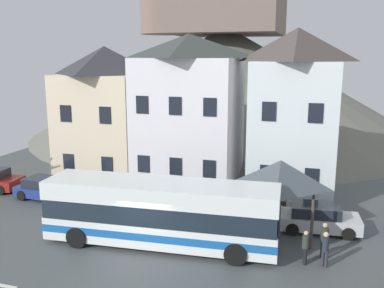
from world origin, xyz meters
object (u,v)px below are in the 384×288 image
Objects in this scene: townhouse_01 at (189,112)px; parked_car_02 at (318,218)px; bus_shelter at (281,174)px; parked_car_01 at (47,189)px; pedestrian_01 at (305,246)px; transit_bus at (161,214)px; public_bench at (272,208)px; townhouse_00 at (107,114)px; pedestrian_00 at (268,221)px; hilltop_castle at (225,77)px; pedestrian_03 at (324,238)px; townhouse_02 at (294,115)px; pedestrian_02 at (325,247)px.

townhouse_01 is 2.45× the size of parked_car_02.
bus_shelter is at bearing -42.59° from townhouse_01.
parked_car_01 is 2.77× the size of pedestrian_01.
public_bench is (4.67, 5.26, -1.09)m from transit_bus.
pedestrian_00 is at bearing -30.18° from townhouse_00.
public_bench is (8.45, -25.36, -5.96)m from hilltop_castle.
transit_bus is 7.38× the size of pedestrian_01.
pedestrian_00 is at bearing -2.80° from parked_car_01.
townhouse_00 is 5.75× the size of pedestrian_03.
hilltop_castle is at bearing 108.16° from bus_shelter.
pedestrian_03 is (0.78, 0.80, 0.11)m from pedestrian_01.
townhouse_02 is at bearing 23.96° from parked_car_01.
pedestrian_02 is at bearing -32.05° from townhouse_00.
transit_bus is at bearing -131.64° from public_bench.
hilltop_castle reaches higher than parked_car_01.
hilltop_castle is 26.40× the size of pedestrian_03.
pedestrian_00 is at bearing -73.20° from hilltop_castle.
transit_bus is (3.78, -30.62, -4.87)m from hilltop_castle.
pedestrian_01 is at bearing -134.13° from pedestrian_03.
parked_car_01 is at bearing 172.13° from pedestrian_00.
parked_car_01 reaches higher than public_bench.
pedestrian_00 reaches higher than public_bench.
pedestrian_00 is (4.80, 2.21, -0.68)m from transit_bus.
pedestrian_02 is (7.46, -0.01, -0.68)m from transit_bus.
bus_shelter is at bearing 68.78° from pedestrian_00.
townhouse_02 reaches higher than parked_car_02.
pedestrian_02 is (0.81, -0.01, 0.04)m from pedestrian_01.
townhouse_01 reaches higher than pedestrian_03.
bus_shelter is 3.32m from public_bench.
pedestrian_02 is (2.65, -2.22, 0.00)m from pedestrian_00.
townhouse_02 is 7.21× the size of public_bench.
pedestrian_02 reaches higher than pedestrian_01.
parked_car_02 is 2.53× the size of pedestrian_03.
transit_bus is 2.67× the size of parked_car_02.
pedestrian_00 is 2.97m from pedestrian_03.
parked_car_02 is at bearing -67.85° from hilltop_castle.
public_bench is at bearing 104.72° from bus_shelter.
parked_car_01 is 16.96m from pedestrian_03.
hilltop_castle is at bearing 107.10° from parked_car_02.
pedestrian_03 is at bearing -76.43° from townhouse_02.
pedestrian_00 is (-0.40, -1.03, -2.18)m from bus_shelter.
pedestrian_00 is at bearing -48.79° from townhouse_01.
bus_shelter is 2.45m from pedestrian_00.
pedestrian_01 reaches higher than parked_car_01.
public_bench is (-2.45, 1.41, -0.22)m from parked_car_02.
townhouse_01 is 11.18m from parked_car_02.
transit_bus reaches higher than pedestrian_01.
townhouse_02 reaches higher than pedestrian_01.
bus_shelter is 4.51m from pedestrian_02.
bus_shelter is 0.90× the size of parked_car_01.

